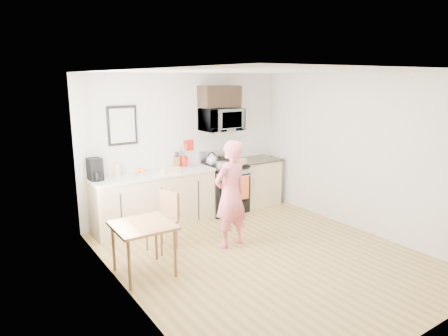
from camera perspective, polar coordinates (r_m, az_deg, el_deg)
floor at (r=5.95m, az=5.73°, el=-12.35°), size 4.60×4.60×0.00m
back_wall at (r=7.41m, az=-5.44°, el=3.23°), size 4.00×0.04×2.60m
front_wall at (r=4.11m, az=27.13°, el=-5.95°), size 4.00×0.04×2.60m
left_wall at (r=4.55m, az=-13.76°, el=-3.16°), size 0.04×4.60×2.60m
right_wall at (r=6.96m, az=18.80°, el=1.99°), size 0.04×4.60×2.60m
ceiling at (r=5.39m, az=6.36°, el=13.55°), size 4.00×4.60×0.04m
window at (r=5.24m, az=-16.58°, el=1.58°), size 0.06×1.40×1.50m
cabinet_left at (r=7.00m, az=-9.89°, el=-4.64°), size 2.10×0.60×0.90m
countertop_left at (r=6.87m, az=-10.04°, el=-0.89°), size 2.14×0.64×0.04m
cabinet_right at (r=8.11m, az=4.62°, el=-2.06°), size 0.84×0.60×0.90m
countertop_right at (r=8.01m, az=4.68°, el=1.19°), size 0.88×0.64×0.04m
range at (r=7.64m, az=0.02°, el=-3.06°), size 0.76×0.70×1.16m
microwave at (r=7.48m, az=-0.43°, el=6.93°), size 0.76×0.51×0.42m
upper_cabinet at (r=7.48m, az=-0.63°, el=10.16°), size 0.76×0.35×0.40m
wall_art at (r=6.84m, az=-14.34°, el=5.91°), size 0.50×0.04×0.65m
wall_trivet at (r=7.42m, az=-5.05°, el=3.25°), size 0.20×0.02×0.20m
person at (r=5.98m, az=0.95°, el=-3.76°), size 0.65×0.48×1.63m
dining_table at (r=5.29m, az=-11.53°, el=-8.65°), size 0.74×0.74×0.69m
chair at (r=6.07m, az=-8.16°, el=-6.19°), size 0.50×0.47×0.87m
knife_block at (r=7.28m, az=-6.75°, el=0.91°), size 0.10×0.13×0.19m
utensil_crock at (r=7.33m, az=-5.76°, el=1.55°), size 0.14×0.14×0.41m
fruit_bowl at (r=6.80m, az=-11.87°, el=-0.60°), size 0.23×0.23×0.10m
milk_carton at (r=6.74m, az=-15.07°, el=-0.27°), size 0.10×0.10×0.22m
coffee_maker at (r=6.59m, az=-17.92°, el=-0.26°), size 0.21×0.30×0.35m
bread_bag at (r=6.75m, az=-7.64°, el=-0.39°), size 0.30×0.14×0.11m
cake at (r=7.55m, az=2.43°, el=0.91°), size 0.29×0.29×0.10m
kettle at (r=7.43m, az=-1.78°, el=1.21°), size 0.20×0.20×0.25m
pot at (r=7.21m, az=-0.37°, el=0.42°), size 0.21×0.35×0.10m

